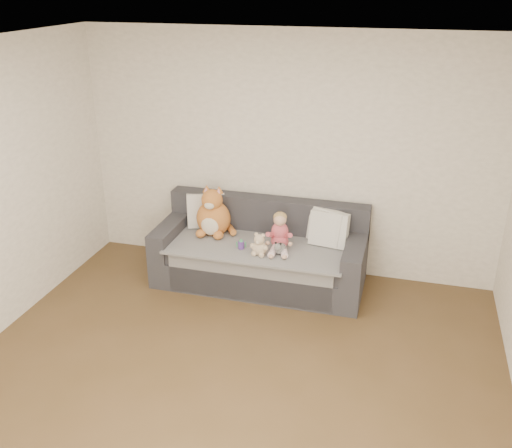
% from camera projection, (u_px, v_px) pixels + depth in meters
% --- Properties ---
extents(room_shell, '(5.00, 5.00, 5.00)m').
position_uv_depth(room_shell, '(226.00, 234.00, 4.21)').
color(room_shell, brown).
rests_on(room_shell, ground).
extents(sofa, '(2.20, 0.94, 0.85)m').
position_uv_depth(sofa, '(261.00, 255.00, 6.10)').
color(sofa, '#2D2D32').
rests_on(sofa, ground).
extents(cushion_left, '(0.45, 0.33, 0.39)m').
position_uv_depth(cushion_left, '(206.00, 210.00, 6.32)').
color(cushion_left, silver).
rests_on(cushion_left, sofa).
extents(cushion_right_back, '(0.44, 0.35, 0.38)m').
position_uv_depth(cushion_right_back, '(327.00, 226.00, 5.93)').
color(cushion_right_back, silver).
rests_on(cushion_right_back, sofa).
extents(cushion_right_front, '(0.42, 0.23, 0.37)m').
position_uv_depth(cushion_right_front, '(329.00, 229.00, 5.87)').
color(cushion_right_front, silver).
rests_on(cushion_right_front, sofa).
extents(toddler, '(0.27, 0.40, 0.39)m').
position_uv_depth(toddler, '(280.00, 234.00, 5.81)').
color(toddler, '#D84C6E').
rests_on(toddler, sofa).
extents(plush_cat, '(0.46, 0.39, 0.57)m').
position_uv_depth(plush_cat, '(213.00, 216.00, 6.13)').
color(plush_cat, '#C3532B').
rests_on(plush_cat, sofa).
extents(teddy_bear, '(0.19, 0.15, 0.24)m').
position_uv_depth(teddy_bear, '(259.00, 246.00, 5.69)').
color(teddy_bear, tan).
rests_on(teddy_bear, sofa).
extents(plush_cow, '(0.12, 0.19, 0.15)m').
position_uv_depth(plush_cow, '(280.00, 248.00, 5.73)').
color(plush_cow, white).
rests_on(plush_cow, sofa).
extents(sippy_cup, '(0.10, 0.08, 0.11)m').
position_uv_depth(sippy_cup, '(241.00, 244.00, 5.84)').
color(sippy_cup, '#60399B').
rests_on(sippy_cup, sofa).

